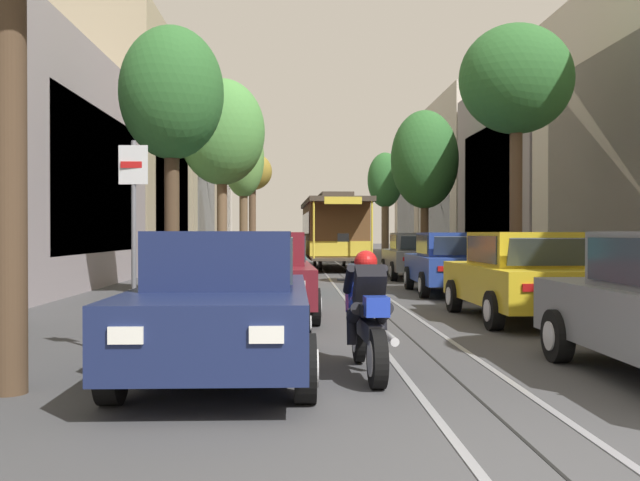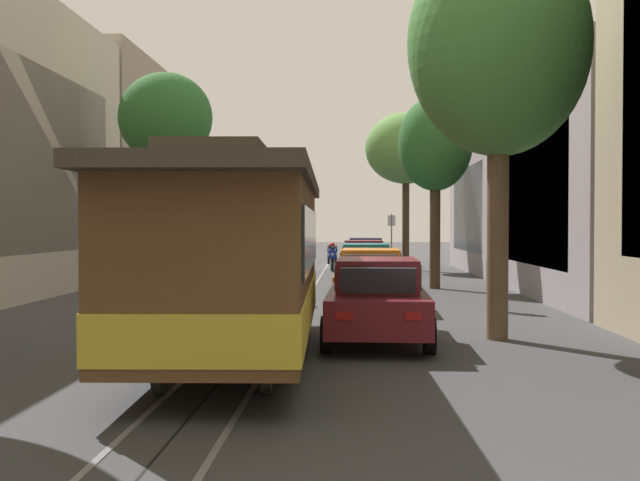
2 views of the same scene
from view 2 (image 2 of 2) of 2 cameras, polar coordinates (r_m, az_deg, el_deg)
name	(u,v)px [view 2 (image 2 of 2)]	position (r m, az deg, el deg)	size (l,w,h in m)	color
ground_plane	(259,334)	(15.32, -4.63, -7.12)	(160.00, 160.00, 0.00)	#424244
trolley_track_rails	(225,375)	(11.27, -7.25, -10.12)	(1.14, 69.42, 0.01)	gray
parked_car_navy_near_left	(365,254)	(35.91, 3.45, -1.05)	(2.00, 4.36, 1.58)	#19234C
parked_car_maroon_second_left	(363,260)	(30.48, 3.27, -1.45)	(2.08, 4.40, 1.58)	maroon
parked_car_teal_mid_left	(366,267)	(25.14, 3.49, -2.02)	(2.02, 4.37, 1.58)	#196B70
parked_car_orange_fourth_left	(371,279)	(19.75, 3.86, -2.91)	(2.07, 4.39, 1.58)	orange
parked_car_maroon_fifth_left	(377,300)	(14.25, 4.35, -4.50)	(2.06, 4.39, 1.58)	maroon
parked_car_grey_near_right	(266,253)	(36.92, -4.11, -0.99)	(2.01, 4.36, 1.58)	slate
parked_car_yellow_second_right	(251,259)	(31.47, -5.23, -1.37)	(2.05, 4.38, 1.58)	gold
parked_car_blue_mid_right	(230,266)	(25.86, -6.85, -1.93)	(2.07, 4.39, 1.58)	#233D93
parked_car_grey_fourth_right	(187,279)	(19.82, -10.09, -2.91)	(2.05, 4.38, 1.58)	slate
street_tree_kerb_left_near	(406,149)	(37.03, 6.54, 6.91)	(3.96, 3.55, 7.67)	#4C3826
street_tree_kerb_left_second	(435,146)	(26.41, 8.74, 7.13)	(2.56, 2.45, 6.66)	#4C3826
street_tree_kerb_left_mid	(499,46)	(15.26, 13.40, 14.14)	(3.50, 2.98, 7.86)	brown
street_tree_kerb_right_near	(227,189)	(37.98, -7.04, 3.93)	(2.65, 2.58, 5.44)	brown
street_tree_kerb_right_second	(165,120)	(25.61, -11.65, 8.95)	(3.11, 2.52, 7.24)	brown
cable_car_trolley	(234,260)	(11.99, -6.53, -1.45)	(2.81, 9.17, 3.28)	brown
motorcycle_with_rider	(332,257)	(36.01, 0.93, -1.28)	(0.56, 1.99, 1.37)	black
pedestrian_on_left_pavement	(497,277)	(19.71, 13.28, -2.68)	(0.55, 0.30, 1.58)	#4C4233
street_sign_post	(392,236)	(34.96, 5.45, 0.33)	(0.36, 0.08, 2.70)	slate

